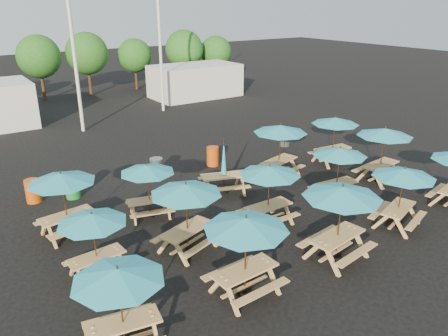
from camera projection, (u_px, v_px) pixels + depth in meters
ground at (245, 205)px, 17.14m from camera, size 120.00×120.00×0.00m
picnic_unit_0 at (118, 279)px, 9.47m from camera, size 2.42×2.42×2.17m
picnic_unit_1 at (92, 222)px, 12.13m from camera, size 2.13×2.13×2.04m
picnic_unit_2 at (62, 181)px, 14.29m from camera, size 2.48×2.48×2.29m
picnic_unit_3 at (246, 228)px, 11.26m from camera, size 2.39×2.39×2.36m
picnic_unit_4 at (186, 193)px, 13.36m from camera, size 2.85×2.85×2.33m
picnic_unit_5 at (147, 172)px, 15.64m from camera, size 2.43×2.43×2.06m
picnic_unit_6 at (342, 196)px, 12.87m from camera, size 2.67×2.67×2.46m
picnic_unit_7 at (269, 173)px, 15.04m from camera, size 2.17×2.17×2.24m
picnic_unit_8 at (224, 171)px, 17.94m from camera, size 2.28×2.13×2.37m
picnic_unit_9 at (404, 176)px, 14.89m from camera, size 2.68×2.68×2.22m
picnic_unit_10 at (340, 154)px, 17.01m from camera, size 2.31×2.31×2.19m
picnic_unit_11 at (280, 132)px, 19.15m from camera, size 2.88×2.88×2.46m
picnic_unit_13 at (385, 135)px, 18.71m from camera, size 2.64×2.64×2.44m
picnic_unit_14 at (335, 123)px, 20.88m from camera, size 2.47×2.47×2.33m
waste_bin_0 at (33, 191)px, 17.30m from camera, size 0.58×0.58×0.93m
waste_bin_1 at (72, 187)px, 17.67m from camera, size 0.58×0.58×0.93m
waste_bin_2 at (157, 168)px, 19.63m from camera, size 0.58×0.58×0.93m
waste_bin_3 at (213, 156)px, 21.14m from camera, size 0.58×0.58×0.93m
waste_bin_4 at (285, 138)px, 24.01m from camera, size 0.58×0.58×0.93m
mast_0 at (71, 29)px, 24.73m from camera, size 0.20×0.20×12.00m
mast_1 at (159, 24)px, 29.68m from camera, size 0.20×0.20×12.00m
event_tent_1 at (195, 81)px, 36.05m from camera, size 7.00×4.00×2.60m
tree_3 at (39, 57)px, 34.07m from camera, size 3.36×3.36×5.09m
tree_4 at (87, 53)px, 35.61m from camera, size 3.41×3.41×5.17m
tree_5 at (135, 56)px, 38.37m from camera, size 2.94×2.94×4.45m
tree_6 at (184, 49)px, 38.94m from camera, size 3.38×3.38×5.13m
tree_7 at (216, 52)px, 40.89m from camera, size 2.95×2.95×4.48m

